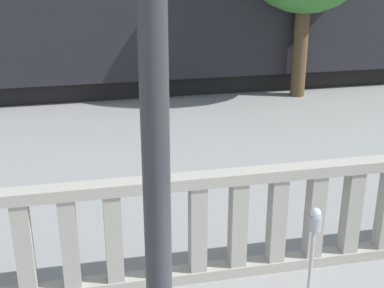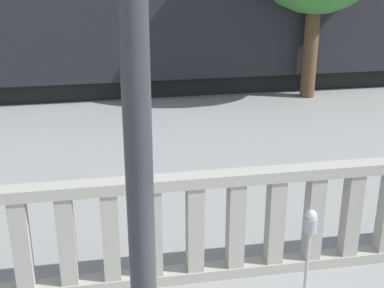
# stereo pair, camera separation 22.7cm
# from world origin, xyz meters

# --- Properties ---
(balustrade) EXTENTS (14.77, 0.24, 1.43)m
(balustrade) POSITION_xyz_m (-0.00, 3.35, 0.71)
(balustrade) COLOR #9E998E
(balustrade) RESTS_ON ground
(lamppost) EXTENTS (0.43, 0.43, 6.36)m
(lamppost) POSITION_xyz_m (-1.59, 1.03, 3.49)
(lamppost) COLOR #2D2D33
(lamppost) RESTS_ON ground
(parking_meter) EXTENTS (0.15, 0.15, 1.31)m
(parking_meter) POSITION_xyz_m (0.34, 2.49, 1.02)
(parking_meter) COLOR #99999E
(parking_meter) RESTS_ON ground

